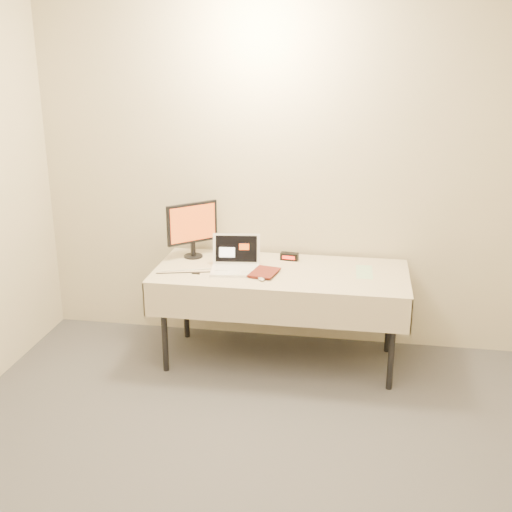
% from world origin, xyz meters
% --- Properties ---
extents(back_wall, '(4.00, 0.10, 2.70)m').
position_xyz_m(back_wall, '(0.00, 2.50, 1.35)').
color(back_wall, beige).
rests_on(back_wall, ground).
extents(table, '(1.86, 0.81, 0.74)m').
position_xyz_m(table, '(0.00, 2.05, 0.68)').
color(table, black).
rests_on(table, ground).
extents(laptop, '(0.39, 0.34, 0.25)m').
position_xyz_m(laptop, '(-0.34, 2.02, 0.80)').
color(laptop, white).
rests_on(laptop, table).
extents(monitor, '(0.33, 0.30, 0.43)m').
position_xyz_m(monitor, '(-0.72, 2.25, 0.99)').
color(monitor, black).
rests_on(monitor, table).
extents(book, '(0.18, 0.06, 0.24)m').
position_xyz_m(book, '(-0.20, 1.96, 0.86)').
color(book, maroon).
rests_on(book, table).
extents(alarm_clock, '(0.14, 0.07, 0.06)m').
position_xyz_m(alarm_clock, '(0.03, 2.30, 0.77)').
color(alarm_clock, black).
rests_on(alarm_clock, table).
extents(clicker, '(0.07, 0.10, 0.02)m').
position_xyz_m(clicker, '(-0.11, 1.83, 0.75)').
color(clicker, '#B8B8BA').
rests_on(clicker, table).
extents(paper_form, '(0.13, 0.30, 0.00)m').
position_xyz_m(paper_form, '(0.61, 2.12, 0.74)').
color(paper_form, '#A9D4A9').
rests_on(paper_form, table).
extents(usb_dongle, '(0.06, 0.02, 0.01)m').
position_xyz_m(usb_dongle, '(-0.60, 1.87, 0.74)').
color(usb_dongle, black).
rests_on(usb_dongle, table).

